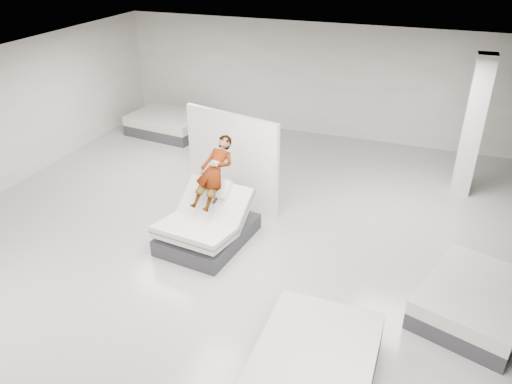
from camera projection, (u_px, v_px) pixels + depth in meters
room at (222, 186)px, 8.42m from camera, size 14.00×14.04×3.20m
hero_bed at (207, 227)px, 9.64m from camera, size 1.60×2.00×1.16m
person at (214, 183)px, 9.52m from camera, size 0.71×1.43×1.27m
remote at (215, 201)px, 9.23m from camera, size 0.07×0.15×0.08m
divider_panel at (232, 160)px, 10.69m from camera, size 2.27×0.65×2.10m
flat_bed_right_far at (475, 301)px, 7.83m from camera, size 2.02×2.33×0.54m
flat_bed_right_near at (315, 365)px, 6.67m from camera, size 1.54×2.05×0.56m
flat_bed_left_far at (169, 124)px, 14.86m from camera, size 2.29×1.82×0.58m
column at (473, 127)px, 10.90m from camera, size 0.40×0.40×3.20m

